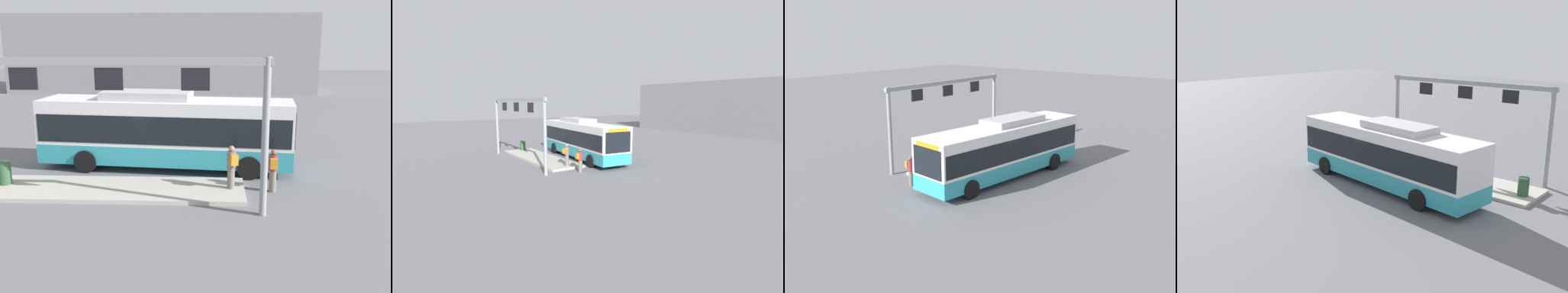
% 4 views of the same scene
% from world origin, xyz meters
% --- Properties ---
extents(ground_plane, '(120.00, 120.00, 0.00)m').
position_xyz_m(ground_plane, '(0.00, 0.00, 0.00)').
color(ground_plane, slate).
extents(platform_curb, '(10.00, 2.80, 0.16)m').
position_xyz_m(platform_curb, '(-1.69, -3.27, 0.08)').
color(platform_curb, '#B2ADA3').
rests_on(platform_curb, ground).
extents(bus_main, '(11.29, 3.64, 3.46)m').
position_xyz_m(bus_main, '(-0.01, 0.00, 1.81)').
color(bus_main, teal).
rests_on(bus_main, ground).
extents(person_boarding, '(0.35, 0.53, 1.67)m').
position_xyz_m(person_boarding, '(4.38, -3.08, 0.89)').
color(person_boarding, slate).
rests_on(person_boarding, ground).
extents(person_waiting_near, '(0.47, 0.60, 1.67)m').
position_xyz_m(person_waiting_near, '(2.80, -3.22, 1.05)').
color(person_waiting_near, slate).
rests_on(person_waiting_near, platform_curb).
extents(platform_sign_gantry, '(10.34, 0.24, 5.20)m').
position_xyz_m(platform_sign_gantry, '(-1.20, -5.42, 3.81)').
color(platform_sign_gantry, gray).
rests_on(platform_sign_gantry, ground).
extents(station_building, '(31.42, 8.00, 7.94)m').
position_xyz_m(station_building, '(-3.31, 29.79, 3.97)').
color(station_building, gray).
rests_on(station_building, ground).
extents(trash_bin, '(0.52, 0.52, 0.90)m').
position_xyz_m(trash_bin, '(-6.05, -3.02, 0.61)').
color(trash_bin, '#2D5133').
rests_on(trash_bin, platform_curb).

